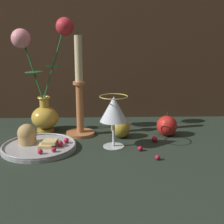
{
  "coord_description": "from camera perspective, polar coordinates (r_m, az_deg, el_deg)",
  "views": [
    {
      "loc": [
        0.04,
        -0.91,
        0.34
      ],
      "look_at": [
        0.07,
        0.03,
        0.1
      ],
      "focal_mm": 50.0,
      "sensor_mm": 36.0,
      "label": 1
    }
  ],
  "objects": [
    {
      "name": "ground_plane",
      "position": [
        0.97,
        -4.19,
        -6.2
      ],
      "size": [
        2.4,
        2.4,
        0.0
      ],
      "primitive_type": "plane",
      "color": "#232D23",
      "rests_on": "ground"
    },
    {
      "name": "vase",
      "position": [
        1.1,
        -12.38,
        4.5
      ],
      "size": [
        0.2,
        0.1,
        0.39
      ],
      "color": "gold",
      "rests_on": "ground_plane"
    },
    {
      "name": "plate_with_pastries",
      "position": [
        0.97,
        -13.65,
        -5.61
      ],
      "size": [
        0.22,
        0.22,
        0.07
      ],
      "color": "#A3A3A8",
      "rests_on": "ground_plane"
    },
    {
      "name": "wine_glass",
      "position": [
        0.93,
        0.31,
        0.24
      ],
      "size": [
        0.09,
        0.09,
        0.16
      ],
      "color": "silver",
      "rests_on": "ground_plane"
    },
    {
      "name": "candlestick",
      "position": [
        1.05,
        -5.94,
        2.22
      ],
      "size": [
        0.1,
        0.1,
        0.34
      ],
      "color": "#B77042",
      "rests_on": "ground_plane"
    },
    {
      "name": "apple_beside_vase",
      "position": [
        1.07,
        10.0,
        -2.48
      ],
      "size": [
        0.07,
        0.07,
        0.08
      ],
      "color": "red",
      "rests_on": "ground_plane"
    },
    {
      "name": "apple_near_glass",
      "position": [
        1.04,
        1.55,
        -2.96
      ],
      "size": [
        0.06,
        0.06,
        0.08
      ],
      "color": "#B2932D",
      "rests_on": "ground_plane"
    },
    {
      "name": "berry_near_plate",
      "position": [
        0.93,
        5.18,
        -6.66
      ],
      "size": [
        0.01,
        0.01,
        0.01
      ],
      "primitive_type": "sphere",
      "color": "#AD192D",
      "rests_on": "ground_plane"
    },
    {
      "name": "berry_front_center",
      "position": [
        0.88,
        8.34,
        -8.23
      ],
      "size": [
        0.01,
        0.01,
        0.01
      ],
      "primitive_type": "sphere",
      "color": "#AD192D",
      "rests_on": "ground_plane"
    },
    {
      "name": "berry_by_glass_stem",
      "position": [
        1.01,
        7.78,
        -4.94
      ],
      "size": [
        0.02,
        0.02,
        0.02
      ],
      "primitive_type": "sphere",
      "color": "#AD192D",
      "rests_on": "ground_plane"
    }
  ]
}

